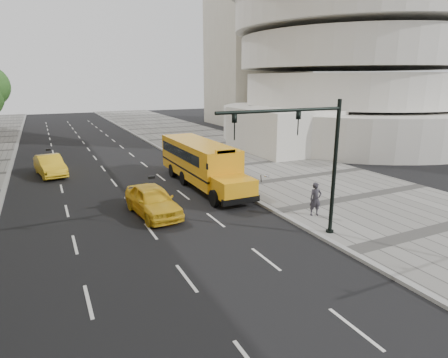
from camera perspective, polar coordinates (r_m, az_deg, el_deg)
name	(u,v)px	position (r m, az deg, el deg)	size (l,w,h in m)	color
ground	(145,200)	(23.70, -11.94, -3.16)	(140.00, 140.00, 0.00)	black
sidewalk_museum	(302,178)	(28.82, 11.79, 0.22)	(12.00, 140.00, 0.15)	gray
curb_museum	(231,187)	(25.69, 1.11, -1.26)	(0.30, 140.00, 0.15)	gray
guggenheim	(328,29)	(53.64, 15.53, 21.17)	(33.20, 42.20, 35.00)	white
school_bus	(200,160)	(26.37, -3.69, 2.92)	(2.96, 11.56, 3.19)	orange
taxi_near	(153,200)	(20.85, -10.82, -3.22)	(1.95, 4.84, 1.65)	gold
taxi_far	(50,165)	(32.00, -24.98, 1.88)	(1.66, 4.76, 1.57)	gold
pedestrian	(316,199)	(20.54, 13.77, -3.00)	(0.66, 0.43, 1.81)	#2D2B32
traffic_signal	(311,154)	(16.78, 13.12, 3.80)	(6.18, 0.36, 6.40)	black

